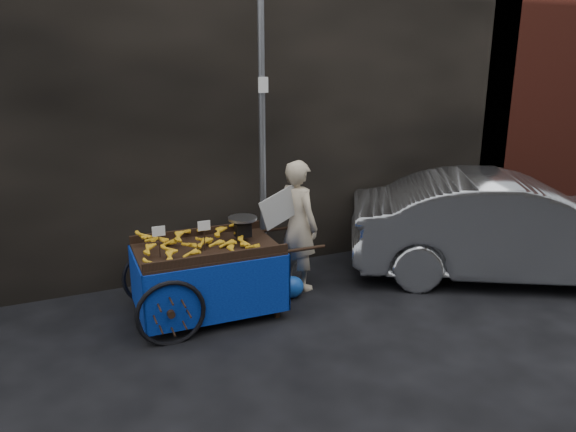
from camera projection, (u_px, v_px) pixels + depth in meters
name	position (u px, v px, depth m)	size (l,w,h in m)	color
ground	(282.00, 321.00, 6.02)	(80.00, 80.00, 0.00)	black
building_wall	(234.00, 72.00, 7.73)	(13.50, 2.00, 5.00)	black
street_pole	(262.00, 118.00, 6.69)	(0.12, 0.10, 4.00)	slate
banana_cart	(203.00, 255.00, 5.98)	(2.09, 1.07, 1.13)	black
vendor	(298.00, 225.00, 6.68)	(0.83, 0.67, 1.58)	#C4B091
plastic_bag	(292.00, 287.00, 6.56)	(0.29, 0.23, 0.26)	#174BAD
parked_car	(510.00, 228.00, 7.03)	(1.38, 3.95, 1.30)	silver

